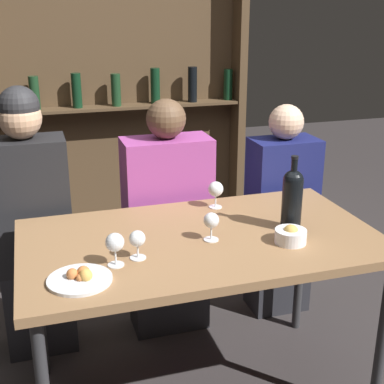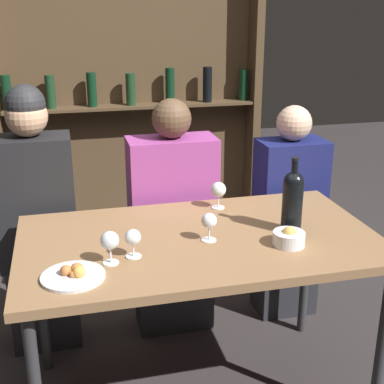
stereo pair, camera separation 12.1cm
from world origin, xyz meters
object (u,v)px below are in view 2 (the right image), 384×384
object	(u,v)px
wine_bottle	(293,199)
wine_glass_1	(133,238)
seated_person_left	(38,227)
wine_glass_3	(110,241)
wine_glass_2	(209,222)
seated_person_center	(173,226)
seated_person_right	(288,219)
food_plate_0	(74,275)
wine_glass_0	(218,190)
snack_bowl	(289,238)

from	to	relation	value
wine_bottle	wine_glass_1	bearing A→B (deg)	-173.01
seated_person_left	wine_glass_1	bearing A→B (deg)	-61.72
wine_glass_3	wine_glass_2	bearing A→B (deg)	14.73
wine_glass_2	seated_person_center	size ratio (longest dim) A/B	0.09
wine_bottle	seated_person_right	distance (m)	0.76
food_plate_0	seated_person_right	xyz separation A→B (m)	(1.15, 0.80, -0.23)
wine_glass_2	wine_glass_0	bearing A→B (deg)	67.74
wine_glass_0	seated_person_center	world-z (taller)	seated_person_center
wine_bottle	wine_glass_3	size ratio (longest dim) A/B	2.53
wine_bottle	wine_glass_3	distance (m)	0.76
seated_person_center	seated_person_right	world-z (taller)	seated_person_center
wine_bottle	seated_person_right	xyz separation A→B (m)	(0.27, 0.61, -0.36)
wine_bottle	wine_glass_2	distance (m)	0.36
snack_bowl	food_plate_0	bearing A→B (deg)	-175.11
seated_person_center	wine_bottle	bearing A→B (deg)	-58.76
food_plate_0	snack_bowl	xyz separation A→B (m)	(0.82, 0.07, 0.02)
wine_glass_1	wine_glass_2	world-z (taller)	wine_glass_2
wine_glass_0	wine_glass_1	bearing A→B (deg)	-137.69
wine_glass_0	seated_person_center	distance (m)	0.43
wine_glass_2	seated_person_center	bearing A→B (deg)	91.68
snack_bowl	seated_person_left	world-z (taller)	seated_person_left
seated_person_left	wine_glass_0	bearing A→B (deg)	-19.14
wine_glass_0	wine_glass_2	bearing A→B (deg)	-112.26
wine_glass_3	seated_person_left	size ratio (longest dim) A/B	0.09
seated_person_center	seated_person_right	xyz separation A→B (m)	(0.64, -0.00, -0.02)
wine_glass_0	food_plate_0	xyz separation A→B (m)	(-0.67, -0.52, -0.07)
wine_glass_0	wine_glass_2	world-z (taller)	wine_glass_0
wine_glass_1	seated_person_center	distance (m)	0.80
wine_glass_0	seated_person_right	distance (m)	0.64
wine_glass_0	food_plate_0	size ratio (longest dim) A/B	0.56
wine_bottle	seated_person_right	size ratio (longest dim) A/B	0.27
wine_glass_2	snack_bowl	world-z (taller)	wine_glass_2
wine_glass_1	seated_person_left	xyz separation A→B (m)	(-0.37, 0.69, -0.20)
seated_person_left	wine_glass_2	bearing A→B (deg)	-42.23
wine_bottle	snack_bowl	xyz separation A→B (m)	(-0.06, -0.12, -0.11)
wine_glass_2	seated_person_left	xyz separation A→B (m)	(-0.68, 0.62, -0.21)
wine_glass_1	seated_person_right	size ratio (longest dim) A/B	0.09
wine_glass_1	seated_person_left	size ratio (longest dim) A/B	0.08
wine_glass_0	wine_glass_2	distance (m)	0.36
wine_bottle	wine_glass_3	world-z (taller)	wine_bottle
wine_glass_2	wine_glass_3	bearing A→B (deg)	-165.27
wine_glass_1	seated_person_center	size ratio (longest dim) A/B	0.09
wine_glass_2	seated_person_right	xyz separation A→B (m)	(0.62, 0.62, -0.30)
snack_bowl	seated_person_left	distance (m)	1.23
seated_person_right	wine_bottle	bearing A→B (deg)	-113.68
wine_bottle	wine_glass_3	xyz separation A→B (m)	(-0.75, -0.11, -0.05)
seated_person_right	wine_glass_0	bearing A→B (deg)	-149.50
wine_glass_2	seated_person_right	bearing A→B (deg)	44.97
wine_glass_3	seated_person_left	distance (m)	0.81
seated_person_right	food_plate_0	bearing A→B (deg)	-145.09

